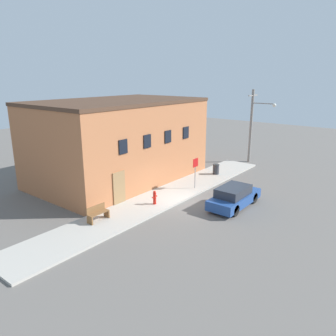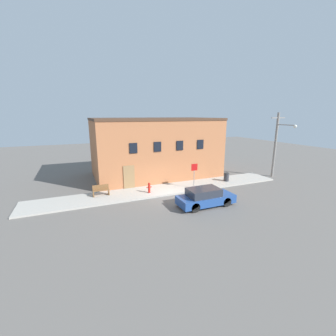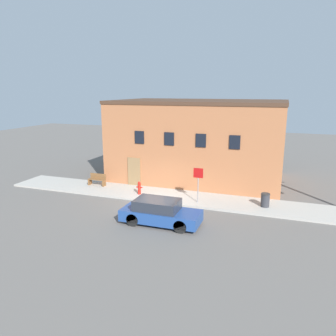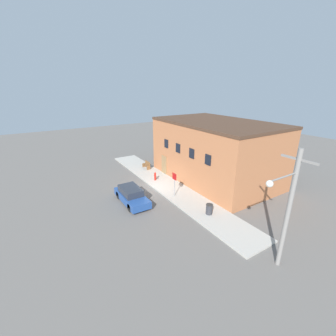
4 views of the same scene
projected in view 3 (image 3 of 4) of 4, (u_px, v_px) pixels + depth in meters
ground_plane at (156, 203)px, 20.68m from camera, size 80.00×80.00×0.00m
sidewalk at (164, 196)px, 22.02m from camera, size 22.77×2.95×0.12m
brick_building at (199, 140)px, 25.95m from camera, size 12.92×8.00×6.23m
fire_hydrant at (139, 188)px, 22.03m from camera, size 0.42×0.20×0.89m
stop_sign at (198, 179)px, 20.17m from camera, size 0.61×0.06×2.20m
bench at (97, 180)px, 24.12m from camera, size 1.28×0.44×0.86m
trash_bin at (265, 200)px, 19.68m from camera, size 0.54×0.54×0.83m
parked_car at (160, 212)px, 17.40m from camera, size 4.23×1.69×1.35m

